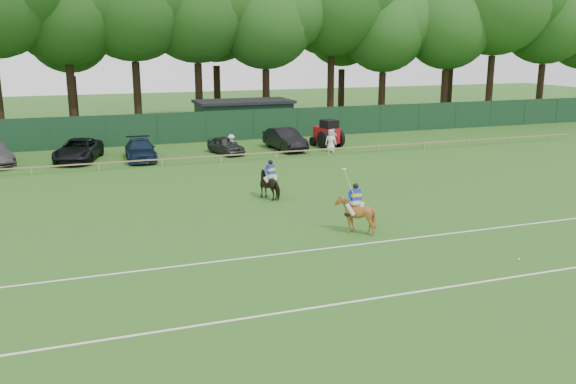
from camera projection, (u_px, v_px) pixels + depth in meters
name	position (u px, v px, depth m)	size (l,w,h in m)	color
ground	(301.00, 243.00, 24.83)	(160.00, 160.00, 0.00)	#1E4C14
horse_dark	(271.00, 185.00, 31.76)	(0.78, 1.72, 1.45)	black
horse_chestnut	(355.00, 215.00, 25.97)	(1.30, 1.46, 1.61)	brown
suv_black	(78.00, 150.00, 41.87)	(2.50, 5.43, 1.51)	black
sedan_navy	(140.00, 150.00, 42.27)	(1.97, 4.85, 1.41)	#101E32
hatch_grey	(226.00, 145.00, 44.59)	(1.50, 3.72, 1.27)	#313133
estate_black	(285.00, 139.00, 46.27)	(1.70, 4.88, 1.61)	black
spectator_left	(231.00, 145.00, 44.26)	(0.96, 0.55, 1.48)	silver
spectator_mid	(333.00, 139.00, 46.74)	(0.91, 0.38, 1.55)	beige
spectator_right	(331.00, 141.00, 45.24)	(0.83, 0.54, 1.69)	white
rider_dark	(271.00, 172.00, 31.59)	(0.89, 0.59, 1.41)	silver
rider_chestnut	(355.00, 198.00, 25.78)	(0.94, 0.56, 2.05)	silver
polo_ball	(519.00, 259.00, 22.81)	(0.09, 0.09, 0.09)	silver
pitch_lines	(336.00, 272.00, 21.63)	(60.00, 5.10, 0.01)	silver
pitch_rail	(206.00, 157.00, 41.18)	(62.10, 0.10, 0.50)	#997F5B
perimeter_fence	(182.00, 128.00, 49.22)	(92.08, 0.08, 2.50)	#14351E
utility_shed	(244.00, 117.00, 53.86)	(8.40, 4.40, 3.04)	#14331E
tree_row	(189.00, 129.00, 57.49)	(96.00, 12.00, 21.00)	#26561C
tractor	(327.00, 134.00, 47.51)	(2.15, 2.81, 2.13)	#9D0E14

